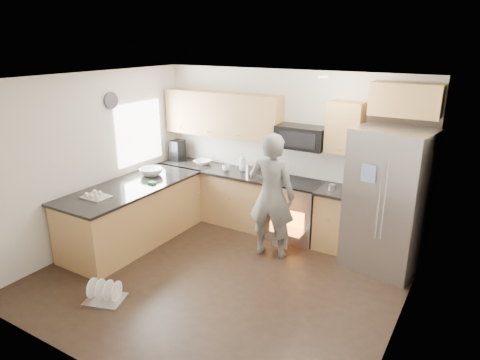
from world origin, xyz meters
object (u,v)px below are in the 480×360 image
Objects in this scene: refrigerator at (387,201)px; dish_rack at (105,295)px; person at (272,196)px; stove_range at (296,197)px.

refrigerator is 3.82m from dish_rack.
person is at bearing -151.86° from refrigerator.
stove_range is 0.77m from person.
dish_rack is (-2.67, -2.59, -0.90)m from refrigerator.
stove_range is 0.97× the size of person.
stove_range reaches higher than dish_rack.
refrigerator reaches higher than person.
person reaches higher than dish_rack.
dish_rack is (-1.25, -2.83, -0.60)m from stove_range.
person is (-0.07, -0.73, 0.24)m from stove_range.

